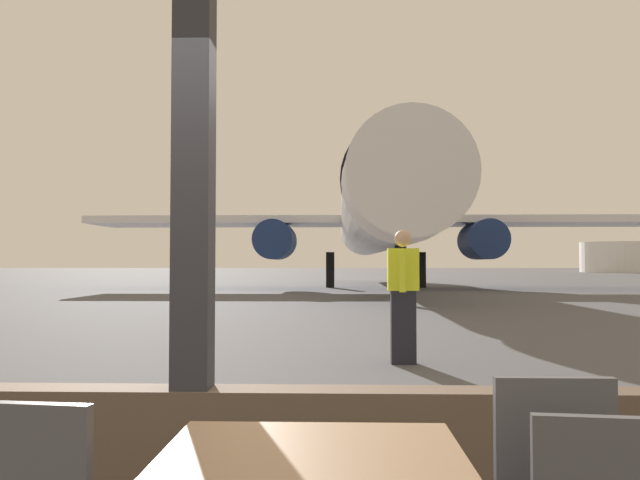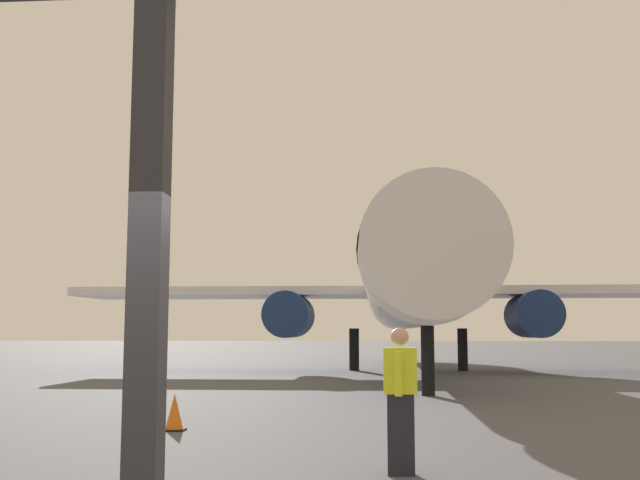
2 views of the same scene
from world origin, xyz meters
TOP-DOWN VIEW (x-y plane):
  - ground_plane at (0.00, 40.00)m, footprint 220.00×220.00m
  - window_frame at (0.00, 0.00)m, footprint 7.70×0.24m
  - airplane at (2.68, 28.67)m, footprint 28.81×31.90m
  - ground_crew_worker at (1.61, 4.97)m, footprint 0.40×0.57m
  - traffic_cone at (-2.17, 8.85)m, footprint 0.36×0.36m

SIDE VIEW (x-z plane):
  - ground_plane at x=0.00m, z-range 0.00..0.00m
  - traffic_cone at x=-2.17m, z-range -0.02..0.61m
  - ground_crew_worker at x=1.61m, z-range 0.03..1.77m
  - window_frame at x=0.00m, z-range -0.59..3.44m
  - airplane at x=2.68m, z-range -1.59..8.98m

